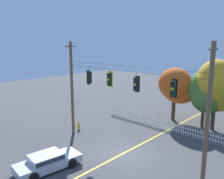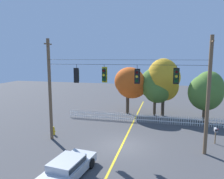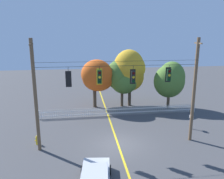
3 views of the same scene
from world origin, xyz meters
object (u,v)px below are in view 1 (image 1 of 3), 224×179
at_px(traffic_signal_eastbound_side, 136,84).
at_px(autumn_maple_near_fence, 177,86).
at_px(parked_car, 47,161).
at_px(fire_hydrant, 79,126).
at_px(traffic_signal_northbound_primary, 109,79).
at_px(traffic_signal_southbound_primary, 173,88).
at_px(autumn_oak_far_east, 217,86).
at_px(traffic_signal_northbound_secondary, 89,77).
at_px(autumn_maple_mid, 205,93).

distance_m(traffic_signal_eastbound_side, autumn_maple_near_fence, 10.30).
xyz_separation_m(parked_car, fire_hydrant, (-4.34, 6.21, -0.22)).
xyz_separation_m(traffic_signal_northbound_primary, traffic_signal_southbound_primary, (5.45, -0.00, 0.01)).
bearing_deg(autumn_oak_far_east, parked_car, -108.76).
distance_m(traffic_signal_northbound_secondary, autumn_oak_far_east, 12.45).
relative_size(autumn_maple_near_fence, fire_hydrant, 7.58).
bearing_deg(autumn_maple_near_fence, parked_car, -95.16).
xyz_separation_m(traffic_signal_northbound_secondary, autumn_oak_far_east, (6.82, 10.34, -1.24)).
relative_size(traffic_signal_eastbound_side, traffic_signal_southbound_primary, 1.05).
bearing_deg(traffic_signal_southbound_primary, traffic_signal_eastbound_side, -180.00).
xyz_separation_m(traffic_signal_northbound_primary, fire_hydrant, (-5.12, 0.94, -5.32)).
xyz_separation_m(traffic_signal_eastbound_side, parked_car, (-3.37, -5.27, -5.03)).
bearing_deg(traffic_signal_northbound_secondary, traffic_signal_southbound_primary, 0.14).
relative_size(traffic_signal_northbound_primary, autumn_maple_mid, 0.25).
relative_size(traffic_signal_northbound_secondary, traffic_signal_eastbound_side, 1.02).
xyz_separation_m(traffic_signal_southbound_primary, parked_car, (-6.23, -5.28, -5.11)).
bearing_deg(parked_car, autumn_maple_near_fence, 84.84).
height_order(autumn_maple_near_fence, fire_hydrant, autumn_maple_near_fence).
height_order(traffic_signal_northbound_primary, fire_hydrant, traffic_signal_northbound_primary).
relative_size(autumn_maple_near_fence, autumn_oak_far_east, 0.85).
xyz_separation_m(traffic_signal_northbound_primary, autumn_maple_near_fence, (0.59, 9.94, -1.85)).
distance_m(traffic_signal_southbound_primary, autumn_maple_mid, 10.61).
bearing_deg(autumn_maple_near_fence, traffic_signal_southbound_primary, -63.95).
xyz_separation_m(traffic_signal_southbound_primary, autumn_oak_far_east, (-0.93, 10.32, -1.32)).
distance_m(traffic_signal_northbound_secondary, traffic_signal_northbound_primary, 2.30).
bearing_deg(fire_hydrant, traffic_signal_eastbound_side, -6.91).
relative_size(traffic_signal_southbound_primary, autumn_maple_mid, 0.24).
distance_m(traffic_signal_northbound_primary, autumn_oak_far_east, 11.34).
relative_size(traffic_signal_eastbound_side, autumn_maple_near_fence, 0.25).
bearing_deg(fire_hydrant, parked_car, -55.05).
bearing_deg(autumn_oak_far_east, traffic_signal_eastbound_side, -100.55).
bearing_deg(traffic_signal_northbound_primary, autumn_maple_near_fence, 86.60).
distance_m(traffic_signal_northbound_secondary, autumn_maple_mid, 11.96).
bearing_deg(traffic_signal_northbound_primary, fire_hydrant, 169.66).
relative_size(traffic_signal_northbound_primary, traffic_signal_southbound_primary, 1.03).
bearing_deg(traffic_signal_eastbound_side, traffic_signal_northbound_primary, 179.99).
bearing_deg(autumn_maple_mid, autumn_maple_near_fence, -174.99).
relative_size(traffic_signal_northbound_secondary, autumn_maple_mid, 0.26).
bearing_deg(traffic_signal_northbound_primary, autumn_maple_mid, 70.89).
bearing_deg(autumn_maple_near_fence, fire_hydrant, -122.40).
bearing_deg(traffic_signal_eastbound_side, parked_car, -122.61).
height_order(traffic_signal_northbound_primary, traffic_signal_eastbound_side, same).
relative_size(traffic_signal_eastbound_side, fire_hydrant, 1.88).
height_order(traffic_signal_eastbound_side, traffic_signal_southbound_primary, same).
relative_size(traffic_signal_northbound_secondary, traffic_signal_northbound_primary, 1.04).
bearing_deg(traffic_signal_northbound_secondary, autumn_oak_far_east, 56.61).
distance_m(parked_car, fire_hydrant, 7.58).
height_order(autumn_maple_near_fence, parked_car, autumn_maple_near_fence).
relative_size(traffic_signal_northbound_secondary, traffic_signal_southbound_primary, 1.07).
bearing_deg(autumn_maple_near_fence, traffic_signal_northbound_secondary, -106.20).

